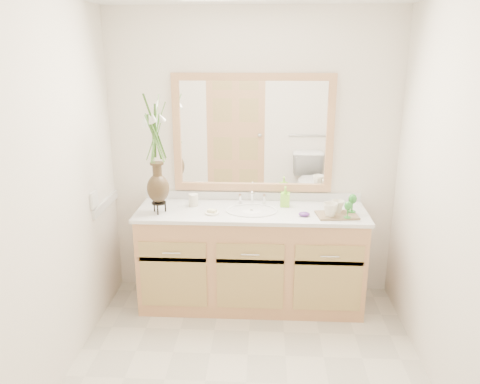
# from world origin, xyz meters

# --- Properties ---
(floor) EXTENTS (2.60, 2.60, 0.00)m
(floor) POSITION_xyz_m (0.00, 0.00, 0.00)
(floor) COLOR #B9B19E
(floor) RESTS_ON ground
(wall_back) EXTENTS (2.40, 0.02, 2.40)m
(wall_back) POSITION_xyz_m (0.00, 1.30, 1.20)
(wall_back) COLOR white
(wall_back) RESTS_ON floor
(wall_front) EXTENTS (2.40, 0.02, 2.40)m
(wall_front) POSITION_xyz_m (0.00, -1.30, 1.20)
(wall_front) COLOR white
(wall_front) RESTS_ON floor
(wall_left) EXTENTS (0.02, 2.60, 2.40)m
(wall_left) POSITION_xyz_m (-1.20, 0.00, 1.20)
(wall_left) COLOR white
(wall_left) RESTS_ON floor
(wall_right) EXTENTS (0.02, 2.60, 2.40)m
(wall_right) POSITION_xyz_m (1.20, 0.00, 1.20)
(wall_right) COLOR white
(wall_right) RESTS_ON floor
(vanity) EXTENTS (1.80, 0.55, 0.80)m
(vanity) POSITION_xyz_m (0.00, 1.01, 0.40)
(vanity) COLOR tan
(vanity) RESTS_ON floor
(counter) EXTENTS (1.84, 0.57, 0.03)m
(counter) POSITION_xyz_m (0.00, 1.01, 0.82)
(counter) COLOR silver
(counter) RESTS_ON vanity
(sink) EXTENTS (0.38, 0.34, 0.23)m
(sink) POSITION_xyz_m (0.00, 1.00, 0.78)
(sink) COLOR white
(sink) RESTS_ON counter
(mirror) EXTENTS (1.32, 0.04, 0.97)m
(mirror) POSITION_xyz_m (0.00, 1.28, 1.41)
(mirror) COLOR white
(mirror) RESTS_ON wall_back
(switch_plate) EXTENTS (0.02, 0.12, 0.12)m
(switch_plate) POSITION_xyz_m (-1.19, 0.76, 0.98)
(switch_plate) COLOR white
(switch_plate) RESTS_ON wall_left
(flower_vase) EXTENTS (0.20, 0.20, 0.84)m
(flower_vase) POSITION_xyz_m (-0.73, 0.92, 1.40)
(flower_vase) COLOR black
(flower_vase) RESTS_ON counter
(tumbler) EXTENTS (0.08, 0.08, 0.10)m
(tumbler) POSITION_xyz_m (-0.48, 1.10, 0.88)
(tumbler) COLOR silver
(tumbler) RESTS_ON counter
(soap_dish) EXTENTS (0.11, 0.11, 0.04)m
(soap_dish) POSITION_xyz_m (-0.31, 0.91, 0.84)
(soap_dish) COLOR silver
(soap_dish) RESTS_ON counter
(soap_bottle) EXTENTS (0.07, 0.08, 0.15)m
(soap_bottle) POSITION_xyz_m (0.27, 1.13, 0.91)
(soap_bottle) COLOR #8AE235
(soap_bottle) RESTS_ON counter
(purple_dish) EXTENTS (0.10, 0.09, 0.03)m
(purple_dish) POSITION_xyz_m (0.41, 0.90, 0.85)
(purple_dish) COLOR #57297C
(purple_dish) RESTS_ON counter
(tray) EXTENTS (0.33, 0.24, 0.02)m
(tray) POSITION_xyz_m (0.67, 0.91, 0.84)
(tray) COLOR brown
(tray) RESTS_ON counter
(mug_left) EXTENTS (0.14, 0.13, 0.11)m
(mug_left) POSITION_xyz_m (0.60, 0.87, 0.90)
(mug_left) COLOR silver
(mug_left) RESTS_ON tray
(mug_right) EXTENTS (0.14, 0.14, 0.10)m
(mug_right) POSITION_xyz_m (0.68, 0.97, 0.90)
(mug_right) COLOR silver
(mug_right) RESTS_ON tray
(goblet_front) EXTENTS (0.06, 0.06, 0.13)m
(goblet_front) POSITION_xyz_m (0.73, 0.84, 0.93)
(goblet_front) COLOR #297D2A
(goblet_front) RESTS_ON tray
(goblet_back) EXTENTS (0.07, 0.07, 0.15)m
(goblet_back) POSITION_xyz_m (0.79, 0.97, 0.94)
(goblet_back) COLOR #297D2A
(goblet_back) RESTS_ON tray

